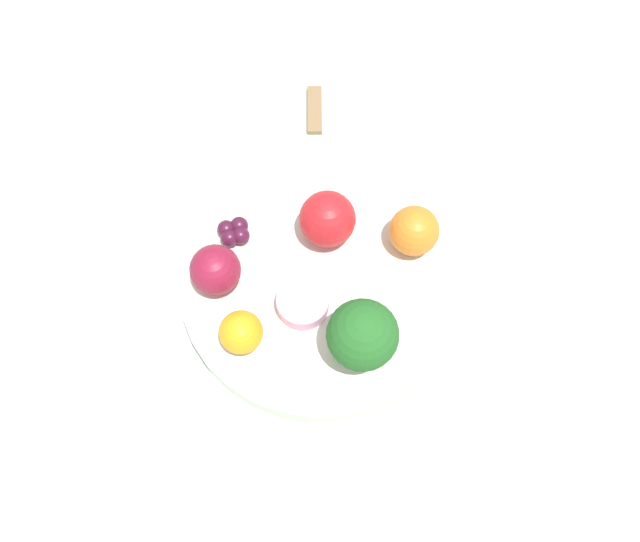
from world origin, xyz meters
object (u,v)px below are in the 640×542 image
at_px(small_cup, 307,305).
at_px(spoon, 315,110).
at_px(bowl, 320,282).
at_px(orange_front, 414,231).
at_px(apple_green, 215,270).
at_px(broccoli, 362,335).
at_px(apple_red, 327,219).
at_px(orange_back, 241,332).
at_px(grape_cluster, 234,232).

height_order(small_cup, spoon, small_cup).
xyz_separation_m(bowl, orange_front, (0.06, 0.07, 0.04)).
bearing_deg(apple_green, orange_front, 38.93).
bearing_deg(broccoli, bowl, 142.47).
xyz_separation_m(apple_red, orange_front, (0.08, 0.03, -0.00)).
bearing_deg(small_cup, orange_back, -126.15).
bearing_deg(orange_front, spoon, 143.86).
distance_m(apple_red, orange_back, 0.13).
xyz_separation_m(broccoli, orange_back, (-0.10, -0.04, -0.02)).
bearing_deg(spoon, small_cup, -64.62).
bearing_deg(apple_red, orange_back, -98.25).
bearing_deg(orange_front, orange_back, -121.33).
xyz_separation_m(orange_front, small_cup, (-0.06, -0.10, -0.02)).
distance_m(grape_cluster, spoon, 0.19).
bearing_deg(apple_red, small_cup, -76.41).
distance_m(broccoli, apple_red, 0.12).
height_order(broccoli, grape_cluster, broccoli).
height_order(orange_front, small_cup, orange_front).
bearing_deg(apple_red, grape_cluster, -150.99).
bearing_deg(broccoli, orange_back, -158.84).
height_order(broccoli, apple_red, broccoli).
relative_size(orange_front, grape_cluster, 1.43).
height_order(orange_front, orange_back, orange_front).
relative_size(bowl, apple_green, 5.68).
height_order(orange_front, grape_cluster, orange_front).
bearing_deg(bowl, small_cup, -82.16).
bearing_deg(small_cup, broccoli, -13.58).
bearing_deg(apple_green, grape_cluster, 101.86).
bearing_deg(broccoli, small_cup, 166.42).
xyz_separation_m(broccoli, small_cup, (-0.06, 0.01, -0.03)).
xyz_separation_m(small_cup, spoon, (-0.11, 0.22, -0.03)).
height_order(apple_red, orange_front, apple_red).
xyz_separation_m(broccoli, grape_cluster, (-0.15, 0.05, -0.03)).
relative_size(broccoli, orange_back, 1.86).
distance_m(apple_green, small_cup, 0.09).
height_order(apple_red, apple_green, apple_red).
relative_size(bowl, broccoli, 3.67).
height_order(broccoli, spoon, broccoli).
relative_size(grape_cluster, small_cup, 0.69).
bearing_deg(apple_red, spoon, 120.95).
height_order(grape_cluster, small_cup, same).
relative_size(bowl, small_cup, 5.55).
bearing_deg(spoon, apple_red, -59.05).
bearing_deg(apple_red, bowl, -72.01).
distance_m(apple_red, orange_front, 0.08).
height_order(apple_green, small_cup, apple_green).
xyz_separation_m(apple_green, orange_back, (0.05, -0.04, -0.00)).
bearing_deg(orange_back, broccoli, 21.16).
relative_size(apple_red, small_cup, 1.12).
relative_size(apple_red, grape_cluster, 1.62).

